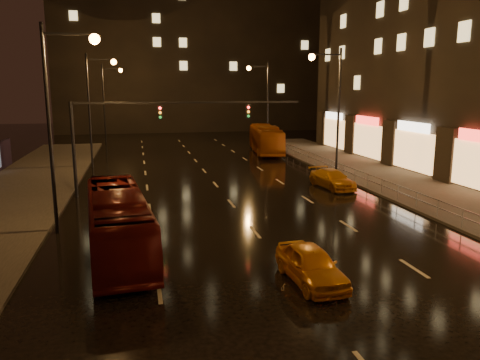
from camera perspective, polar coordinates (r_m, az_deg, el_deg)
The scene contains 9 objects.
ground at distance 32.88m, azimuth -2.43°, elevation -1.24°, with size 140.00×140.00×0.00m, color black.
sidewalk_right at distance 33.47m, azimuth 22.61°, elevation -1.75°, with size 7.00×70.00×0.15m, color #38332D.
building_distant at distance 84.89m, azimuth -6.17°, elevation 18.49°, with size 44.00×16.00×36.00m, color black.
traffic_signal at distance 31.73m, azimuth -11.60°, elevation 6.74°, with size 15.31×0.32×6.20m.
railing_right at distance 34.11m, azimuth 15.29°, elevation 0.36°, with size 0.05×56.00×1.00m.
bus_red at distance 20.83m, azimuth -14.67°, elevation -4.99°, with size 2.33×9.96×2.78m, color #4D0D0B.
bus_curb at distance 51.69m, azimuth 3.17°, elevation 4.97°, with size 2.52×10.78×3.00m, color #A85110.
taxi_near at distance 17.62m, azimuth 8.64°, elevation -10.17°, with size 1.60×3.98×1.36m, color orange.
taxi_far at distance 34.12m, azimuth 11.20°, elevation 0.12°, with size 1.82×4.47×1.30m, color #BF7311.
Camera 1 is at (-5.53, -11.64, 7.04)m, focal length 35.00 mm.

